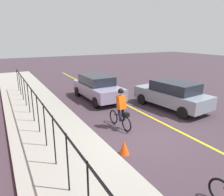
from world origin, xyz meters
TOP-DOWN VIEW (x-y plane):
  - ground_plane at (0.00, 0.00)m, footprint 80.00×80.00m
  - lane_line_centre at (0.00, -1.60)m, footprint 36.00×0.12m
  - sidewalk at (0.00, 3.40)m, footprint 40.00×3.20m
  - iron_fence at (1.00, 3.80)m, footprint 18.94×0.04m
  - cyclist_lead at (1.38, 0.44)m, footprint 1.71×0.38m
  - patrol_sedan at (2.37, -3.54)m, footprint 4.57×2.31m
  - parked_sedan_rear at (6.05, -0.57)m, footprint 4.43×1.98m
  - traffic_cone_near at (-0.63, 1.49)m, footprint 0.36×0.36m

SIDE VIEW (x-z plane):
  - ground_plane at x=0.00m, z-range 0.00..0.00m
  - lane_line_centre at x=0.00m, z-range 0.00..0.01m
  - sidewalk at x=0.00m, z-range 0.00..0.15m
  - traffic_cone_near at x=-0.63m, z-range 0.00..0.51m
  - patrol_sedan at x=2.37m, z-range 0.03..1.61m
  - parked_sedan_rear at x=6.05m, z-range 0.03..1.61m
  - cyclist_lead at x=1.38m, z-range 0.00..1.82m
  - iron_fence at x=1.00m, z-range 0.48..2.08m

